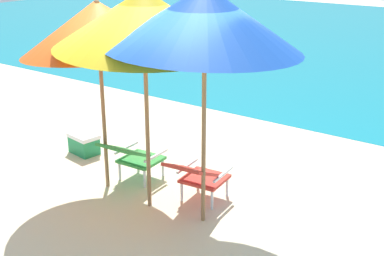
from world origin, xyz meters
The scene contains 7 objects.
ground_plane centered at (0.00, 4.00, 0.00)m, with size 40.00×40.00×0.00m, color beige.
lounge_chair_left centered at (-0.57, -0.06, 0.40)m, with size 0.57×0.90×0.68m.
lounge_chair_right centered at (0.50, -0.04, 0.40)m, with size 0.61×0.92×0.68m.
beach_umbrella_left centered at (-0.79, -0.34, 2.16)m, with size 2.38×2.36×2.55m.
beach_umbrella_center centered at (0.03, -0.44, 2.34)m, with size 2.71×2.70×2.71m.
beach_umbrella_right centered at (0.78, -0.35, 2.40)m, with size 2.92×2.93×2.78m.
cooler_box centered at (-1.89, 0.27, 0.16)m, with size 0.52×0.39×0.32m.
Camera 1 is at (3.85, -4.88, 3.20)m, focal length 48.69 mm.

